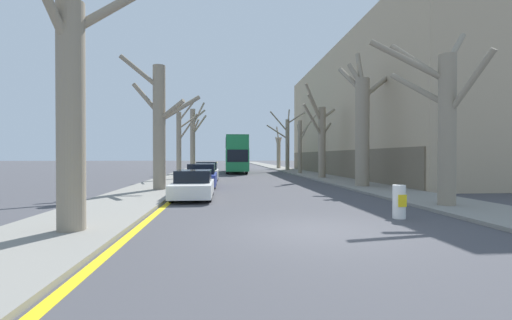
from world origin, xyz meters
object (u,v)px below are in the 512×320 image
object	(u,v)px
street_tree_left_3	(193,138)
street_tree_right_3	(300,145)
street_tree_right_0	(443,117)
street_tree_left_2	(180,142)
traffic_bollard	(399,202)
street_tree_left_0	(73,100)
street_tree_right_2	(321,137)
street_tree_right_4	(287,141)
street_tree_right_1	(362,124)
parked_car_1	(202,176)
parked_car_2	(207,172)
parked_car_0	(193,185)
street_tree_right_5	(279,151)
double_decker_bus	(236,152)
street_tree_left_1	(159,122)

from	to	relation	value
street_tree_left_3	street_tree_right_3	world-z (taller)	street_tree_left_3
street_tree_right_0	street_tree_right_3	size ratio (longest dim) A/B	1.08
street_tree_left_2	traffic_bollard	distance (m)	20.96
street_tree_left_0	street_tree_right_2	xyz separation A→B (m)	(12.20, 20.44, 0.30)
street_tree_left_0	street_tree_right_4	bearing A→B (deg)	71.62
street_tree_right_0	street_tree_right_3	world-z (taller)	street_tree_right_0
street_tree_right_1	parked_car_1	world-z (taller)	street_tree_right_1
street_tree_right_3	parked_car_1	xyz separation A→B (m)	(-9.84, -15.28, -2.52)
street_tree_right_3	street_tree_right_4	xyz separation A→B (m)	(0.06, 8.32, 0.86)
parked_car_1	parked_car_2	size ratio (longest dim) A/B	1.10
street_tree_right_1	street_tree_right_2	distance (m)	8.52
street_tree_right_3	parked_car_0	xyz separation A→B (m)	(-9.84, -21.09, -2.59)
street_tree_right_0	traffic_bollard	world-z (taller)	street_tree_right_0
street_tree_left_0	street_tree_left_3	xyz separation A→B (m)	(0.24, 30.59, 0.72)
parked_car_0	street_tree_right_1	bearing A→B (deg)	24.74
street_tree_right_5	double_decker_bus	xyz separation A→B (m)	(-7.16, -12.08, -0.36)
parked_car_2	street_tree_right_2	bearing A→B (deg)	5.01
traffic_bollard	street_tree_left_1	bearing A→B (deg)	134.48
street_tree_right_0	parked_car_0	size ratio (longest dim) A/B	1.62
parked_car_1	street_tree_right_2	bearing A→B (deg)	36.59
street_tree_right_0	parked_car_0	world-z (taller)	street_tree_right_0
street_tree_left_2	parked_car_0	bearing A→B (deg)	-80.15
street_tree_left_1	parked_car_0	size ratio (longest dim) A/B	1.71
street_tree_left_3	street_tree_right_0	xyz separation A→B (m)	(11.81, -27.15, -0.62)
double_decker_bus	street_tree_right_5	bearing A→B (deg)	59.35
street_tree_left_1	street_tree_right_5	bearing A→B (deg)	70.28
double_decker_bus	traffic_bollard	distance (m)	31.53
street_tree_right_1	street_tree_right_3	world-z (taller)	street_tree_right_1
street_tree_left_2	parked_car_1	size ratio (longest dim) A/B	1.42
street_tree_right_3	parked_car_1	world-z (taller)	street_tree_right_3
street_tree_left_3	street_tree_right_5	world-z (taller)	street_tree_left_3
street_tree_right_1	parked_car_2	size ratio (longest dim) A/B	2.10
street_tree_right_2	street_tree_right_4	xyz separation A→B (m)	(0.00, 16.26, 0.41)
street_tree_right_3	traffic_bollard	world-z (taller)	street_tree_right_3
parked_car_1	street_tree_right_1	bearing A→B (deg)	-6.62
street_tree_right_2	street_tree_right_5	size ratio (longest dim) A/B	1.21
street_tree_left_3	parked_car_1	bearing A→B (deg)	-83.26
street_tree_left_2	parked_car_1	world-z (taller)	street_tree_left_2
street_tree_left_0	traffic_bollard	xyz separation A→B (m)	(9.24, 1.44, -2.84)
street_tree_left_1	parked_car_2	xyz separation A→B (m)	(2.19, 8.84, -3.17)
street_tree_right_4	traffic_bollard	bearing A→B (deg)	-94.79
street_tree_right_2	street_tree_left_2	bearing A→B (deg)	-178.41
street_tree_right_0	street_tree_right_2	bearing A→B (deg)	89.51
street_tree_left_3	street_tree_right_5	xyz separation A→B (m)	(12.07, 14.13, -1.30)
street_tree_right_0	parked_car_1	world-z (taller)	street_tree_right_0
street_tree_right_4	street_tree_right_0	bearing A→B (deg)	-90.26
street_tree_right_3	street_tree_left_3	bearing A→B (deg)	169.49
street_tree_right_5	traffic_bollard	distance (m)	43.45
street_tree_left_0	street_tree_right_5	xyz separation A→B (m)	(12.30, 44.72, -0.58)
street_tree_right_4	street_tree_right_2	bearing A→B (deg)	-90.01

